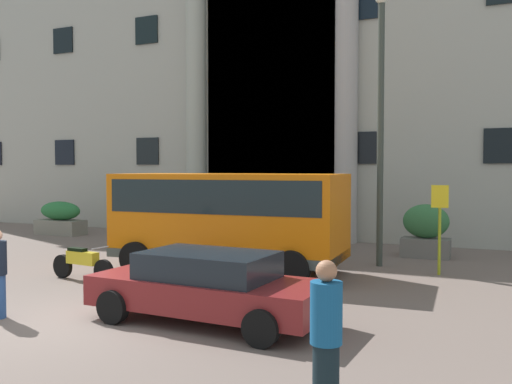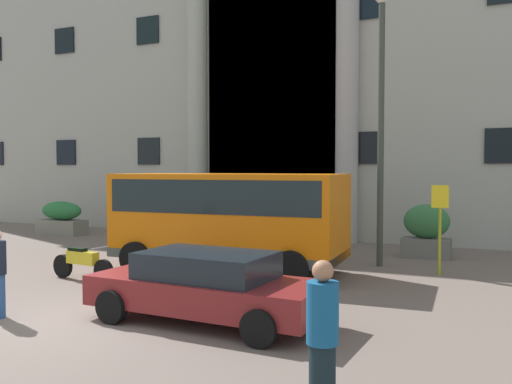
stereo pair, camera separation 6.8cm
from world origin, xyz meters
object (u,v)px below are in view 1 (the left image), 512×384
object	(u,v)px
hedge_planter_far_west	(60,219)
motorcycle_far_end	(178,270)
hedge_planter_far_east	(426,232)
bus_stop_sign	(440,219)
hedge_planter_east	(281,229)
white_taxi_kerbside	(208,286)
motorcycle_near_kerb	(81,262)
lamppost_plaza_centre	(381,107)
orange_minibus	(229,214)
pedestrian_man_red_shirt	(326,341)

from	to	relation	value
hedge_planter_far_west	motorcycle_far_end	world-z (taller)	hedge_planter_far_west
hedge_planter_far_east	bus_stop_sign	bearing A→B (deg)	-76.19
hedge_planter_east	hedge_planter_far_east	bearing A→B (deg)	-5.92
white_taxi_kerbside	motorcycle_near_kerb	size ratio (longest dim) A/B	2.16
hedge_planter_far_east	motorcycle_far_end	size ratio (longest dim) A/B	0.86
hedge_planter_far_east	motorcycle_near_kerb	distance (m)	10.48
bus_stop_sign	lamppost_plaza_centre	distance (m)	3.61
hedge_planter_far_west	lamppost_plaza_centre	distance (m)	14.69
hedge_planter_far_west	hedge_planter_far_east	bearing A→B (deg)	0.65
lamppost_plaza_centre	bus_stop_sign	bearing A→B (deg)	-21.71
bus_stop_sign	motorcycle_far_end	size ratio (longest dim) A/B	1.21
hedge_planter_east	lamppost_plaza_centre	size ratio (longest dim) A/B	0.20
orange_minibus	bus_stop_sign	xyz separation A→B (m)	(5.24, 2.01, -0.12)
orange_minibus	lamppost_plaza_centre	size ratio (longest dim) A/B	0.79
lamppost_plaza_centre	hedge_planter_far_east	bearing A→B (deg)	64.61
bus_stop_sign	white_taxi_kerbside	world-z (taller)	bus_stop_sign
hedge_planter_far_west	motorcycle_far_end	bearing A→B (deg)	-34.21
hedge_planter_far_east	white_taxi_kerbside	world-z (taller)	hedge_planter_far_east
motorcycle_near_kerb	pedestrian_man_red_shirt	world-z (taller)	pedestrian_man_red_shirt
motorcycle_far_end	lamppost_plaza_centre	world-z (taller)	lamppost_plaza_centre
hedge_planter_far_east	pedestrian_man_red_shirt	bearing A→B (deg)	-87.87
bus_stop_sign	hedge_planter_far_west	bearing A→B (deg)	170.35
orange_minibus	hedge_planter_east	world-z (taller)	orange_minibus
motorcycle_near_kerb	hedge_planter_east	bearing A→B (deg)	79.86
hedge_planter_far_west	motorcycle_near_kerb	bearing A→B (deg)	-43.43
pedestrian_man_red_shirt	bus_stop_sign	bearing A→B (deg)	28.44
hedge_planter_far_west	pedestrian_man_red_shirt	bearing A→B (deg)	-38.04
hedge_planter_east	lamppost_plaza_centre	xyz separation A→B (m)	(4.13, -2.70, 3.98)
motorcycle_far_end	hedge_planter_east	bearing A→B (deg)	76.54
hedge_planter_east	motorcycle_near_kerb	distance (m)	8.21
orange_minibus	motorcycle_near_kerb	bearing A→B (deg)	-143.17
white_taxi_kerbside	hedge_planter_far_west	bearing A→B (deg)	145.66
bus_stop_sign	motorcycle_near_kerb	world-z (taller)	bus_stop_sign
orange_minibus	lamppost_plaza_centre	bearing A→B (deg)	34.26
hedge_planter_far_west	motorcycle_far_end	size ratio (longest dim) A/B	1.09
hedge_planter_far_west	lamppost_plaza_centre	world-z (taller)	lamppost_plaza_centre
bus_stop_sign	pedestrian_man_red_shirt	world-z (taller)	bus_stop_sign
motorcycle_near_kerb	orange_minibus	bearing A→B (deg)	46.42
hedge_planter_east	hedge_planter_far_east	size ratio (longest dim) A/B	0.93
hedge_planter_far_west	white_taxi_kerbside	size ratio (longest dim) A/B	0.48
bus_stop_sign	lamppost_plaza_centre	xyz separation A→B (m)	(-1.73, 0.69, 3.10)
hedge_planter_far_east	motorcycle_near_kerb	world-z (taller)	hedge_planter_far_east
pedestrian_man_red_shirt	hedge_planter_far_west	bearing A→B (deg)	81.86
hedge_planter_far_west	lamppost_plaza_centre	size ratio (longest dim) A/B	0.27
motorcycle_far_end	orange_minibus	bearing A→B (deg)	68.96
bus_stop_sign	hedge_planter_east	bearing A→B (deg)	149.98
hedge_planter_far_east	hedge_planter_far_west	bearing A→B (deg)	-179.35
hedge_planter_east	motorcycle_far_end	bearing A→B (deg)	-86.74
bus_stop_sign	lamppost_plaza_centre	size ratio (longest dim) A/B	0.30
hedge_planter_east	white_taxi_kerbside	bearing A→B (deg)	-76.06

